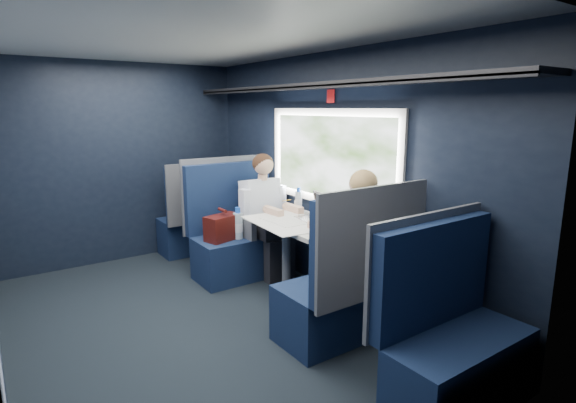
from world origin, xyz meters
TOP-DOWN VIEW (x-y plane):
  - ground at (0.00, 0.00)m, footprint 2.80×4.20m
  - room_shell at (0.02, 0.00)m, footprint 3.00×4.40m
  - table at (1.03, 0.00)m, footprint 0.62×1.00m
  - seat_bay_near at (0.84, 0.87)m, footprint 1.04×0.62m
  - seat_bay_far at (0.85, -0.87)m, footprint 1.04×0.62m
  - seat_row_front at (0.85, 1.80)m, footprint 1.04×0.51m
  - seat_row_back at (0.85, -1.80)m, footprint 1.04×0.51m
  - man at (1.10, 0.70)m, footprint 0.53×0.56m
  - woman at (1.10, -0.71)m, footprint 0.53×0.56m
  - papers at (0.93, 0.05)m, footprint 0.64×0.88m
  - laptop at (1.24, -0.02)m, footprint 0.31×0.38m
  - bottle_small at (1.32, 0.40)m, footprint 0.07×0.07m
  - cup at (1.33, 0.44)m, footprint 0.07×0.07m

SIDE VIEW (x-z plane):
  - ground at x=0.00m, z-range -0.01..0.00m
  - seat_row_front at x=0.85m, z-range -0.17..0.99m
  - seat_row_back at x=0.85m, z-range -0.17..0.99m
  - seat_bay_far at x=0.85m, z-range -0.22..1.04m
  - seat_bay_near at x=0.84m, z-range -0.21..1.05m
  - table at x=1.03m, z-range 0.29..1.03m
  - man at x=1.10m, z-range 0.06..1.38m
  - woman at x=1.10m, z-range 0.07..1.39m
  - papers at x=0.93m, z-range 0.74..0.75m
  - cup at x=1.33m, z-range 0.74..0.83m
  - laptop at x=1.24m, z-range 0.68..0.94m
  - bottle_small at x=1.32m, z-range 0.73..0.96m
  - room_shell at x=0.02m, z-range 0.28..2.68m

